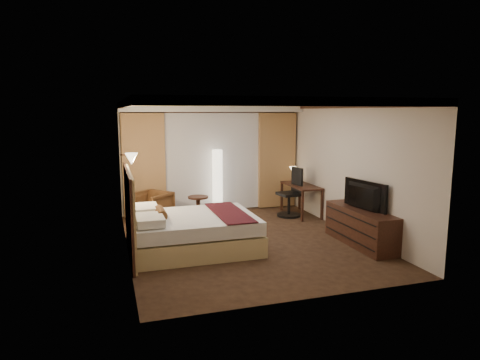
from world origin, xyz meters
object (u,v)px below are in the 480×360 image
object	(u,v)px
side_table	(198,207)
dresser	(360,227)
desk	(301,200)
television	(361,193)
armchair	(151,206)
office_chair	(289,192)
floor_lamp	(217,182)
bed	(194,232)

from	to	relation	value
side_table	dresser	bearing A→B (deg)	-49.17
desk	dresser	distance (m)	2.51
side_table	television	size ratio (longest dim) A/B	0.48
armchair	television	distance (m)	4.64
armchair	dresser	size ratio (longest dim) A/B	0.44
office_chair	desk	bearing A→B (deg)	0.80
desk	television	size ratio (longest dim) A/B	1.20
armchair	dresser	bearing A→B (deg)	10.80
office_chair	television	xyz separation A→B (m)	(0.36, -2.45, 0.42)
floor_lamp	dresser	bearing A→B (deg)	-59.05
floor_lamp	office_chair	xyz separation A→B (m)	(1.57, -0.81, -0.21)
side_table	desk	size ratio (longest dim) A/B	0.40
side_table	floor_lamp	world-z (taller)	floor_lamp
side_table	office_chair	bearing A→B (deg)	-12.27
dresser	bed	bearing A→B (deg)	167.73
armchair	dresser	xyz separation A→B (m)	(3.62, -2.87, -0.04)
side_table	dresser	world-z (taller)	dresser
bed	dresser	size ratio (longest dim) A/B	1.25
bed	armchair	world-z (taller)	armchair
desk	armchair	bearing A→B (deg)	174.17
bed	office_chair	world-z (taller)	office_chair
office_chair	dresser	distance (m)	2.50
armchair	side_table	size ratio (longest dim) A/B	1.48
armchair	office_chair	size ratio (longest dim) A/B	0.66
desk	office_chair	distance (m)	0.41
office_chair	dresser	world-z (taller)	office_chair
armchair	side_table	xyz separation A→B (m)	(1.10, 0.05, -0.13)
armchair	side_table	distance (m)	1.11
desk	dresser	world-z (taller)	desk
floor_lamp	office_chair	distance (m)	1.78
television	office_chair	bearing A→B (deg)	-0.48
desk	dresser	bearing A→B (deg)	-88.86
bed	side_table	size ratio (longest dim) A/B	4.23
office_chair	dresser	size ratio (longest dim) A/B	0.66
side_table	armchair	bearing A→B (deg)	-177.42
floor_lamp	office_chair	size ratio (longest dim) A/B	1.35
side_table	dresser	distance (m)	3.86
floor_lamp	office_chair	bearing A→B (deg)	-27.30
bed	floor_lamp	bearing A→B (deg)	66.75
side_table	desk	bearing A→B (deg)	-9.50
armchair	dresser	distance (m)	4.62
bed	office_chair	xyz separation A→B (m)	(2.68, 1.79, 0.26)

